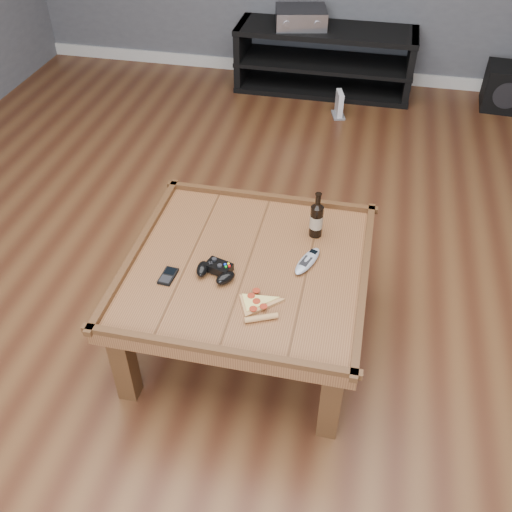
% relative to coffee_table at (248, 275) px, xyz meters
% --- Properties ---
extents(ground, '(6.00, 6.00, 0.00)m').
position_rel_coffee_table_xyz_m(ground, '(0.00, 0.00, -0.39)').
color(ground, '#442213').
rests_on(ground, ground).
extents(baseboard, '(5.00, 0.02, 0.10)m').
position_rel_coffee_table_xyz_m(baseboard, '(0.00, 2.99, -0.34)').
color(baseboard, silver).
rests_on(baseboard, ground).
extents(coffee_table, '(1.03, 1.03, 0.48)m').
position_rel_coffee_table_xyz_m(coffee_table, '(0.00, 0.00, 0.00)').
color(coffee_table, brown).
rests_on(coffee_table, ground).
extents(media_console, '(1.40, 0.45, 0.50)m').
position_rel_coffee_table_xyz_m(media_console, '(0.00, 2.75, -0.15)').
color(media_console, black).
rests_on(media_console, ground).
extents(beer_bottle, '(0.06, 0.06, 0.22)m').
position_rel_coffee_table_xyz_m(beer_bottle, '(0.25, 0.26, 0.15)').
color(beer_bottle, black).
rests_on(beer_bottle, coffee_table).
extents(game_controller, '(0.18, 0.15, 0.05)m').
position_rel_coffee_table_xyz_m(game_controller, '(-0.11, -0.09, 0.08)').
color(game_controller, black).
rests_on(game_controller, coffee_table).
extents(pizza_slice, '(0.22, 0.27, 0.02)m').
position_rel_coffee_table_xyz_m(pizza_slice, '(0.09, -0.23, 0.07)').
color(pizza_slice, tan).
rests_on(pizza_slice, coffee_table).
extents(smartphone, '(0.06, 0.11, 0.01)m').
position_rel_coffee_table_xyz_m(smartphone, '(-0.30, -0.15, 0.07)').
color(smartphone, black).
rests_on(smartphone, coffee_table).
extents(remote_control, '(0.12, 0.20, 0.03)m').
position_rel_coffee_table_xyz_m(remote_control, '(0.24, 0.06, 0.07)').
color(remote_control, '#93979F').
rests_on(remote_control, coffee_table).
extents(av_receiver, '(0.44, 0.39, 0.13)m').
position_rel_coffee_table_xyz_m(av_receiver, '(-0.20, 2.75, 0.18)').
color(av_receiver, black).
rests_on(av_receiver, media_console).
extents(subwoofer, '(0.34, 0.34, 0.32)m').
position_rel_coffee_table_xyz_m(subwoofer, '(1.41, 2.73, -0.23)').
color(subwoofer, black).
rests_on(subwoofer, ground).
extents(game_console, '(0.12, 0.17, 0.19)m').
position_rel_coffee_table_xyz_m(game_console, '(0.18, 2.31, -0.30)').
color(game_console, gray).
rests_on(game_console, ground).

